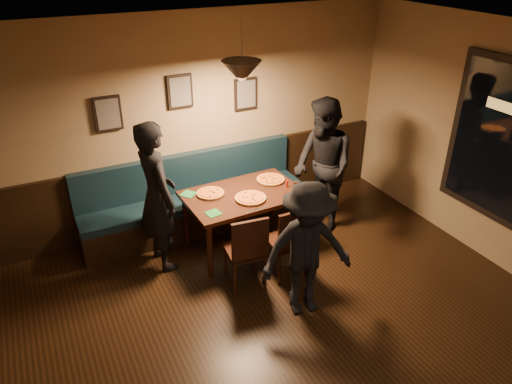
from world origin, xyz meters
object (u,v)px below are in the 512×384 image
chair_near_right (286,239)px  diner_front (307,250)px  booth_bench (194,196)px  diner_left (157,197)px  tabasco_bottle (287,183)px  soda_glass (296,188)px  dining_table (244,220)px  diner_right (323,167)px  chair_near_left (245,249)px

chair_near_right → diner_front: diner_front is taller
diner_front → booth_bench: bearing=112.9°
booth_bench → diner_left: 0.92m
chair_near_right → diner_left: (-1.23, 0.84, 0.45)m
booth_bench → tabasco_bottle: 1.27m
chair_near_right → tabasco_bottle: size_ratio=8.71×
soda_glass → tabasco_bottle: 0.19m
chair_near_right → tabasco_bottle: (0.37, 0.64, 0.35)m
dining_table → diner_right: bearing=-3.7°
tabasco_bottle → chair_near_right: bearing=-120.0°
chair_near_left → tabasco_bottle: 1.11m
booth_bench → tabasco_bottle: (0.98, -0.75, 0.31)m
diner_left → diner_front: diner_left is taller
soda_glass → diner_front: bearing=-115.5°
dining_table → soda_glass: bearing=-27.4°
soda_glass → diner_right: bearing=24.1°
diner_right → tabasco_bottle: (-0.56, -0.06, -0.09)m
chair_near_left → diner_right: diner_right is taller
diner_right → soda_glass: (-0.55, -0.24, -0.06)m
dining_table → diner_left: 1.17m
dining_table → chair_near_right: (0.20, -0.73, 0.08)m
chair_near_right → diner_right: bearing=37.1°
tabasco_bottle → diner_right: bearing=5.6°
chair_near_left → diner_front: diner_front is taller
diner_right → soda_glass: 0.60m
chair_near_right → diner_right: size_ratio=0.52×
dining_table → soda_glass: size_ratio=9.27×
chair_near_left → diner_front: (0.37, -0.68, 0.28)m
soda_glass → tabasco_bottle: bearing=95.4°
diner_left → diner_front: (1.10, -1.48, -0.16)m
diner_front → soda_glass: size_ratio=9.83×
diner_front → soda_glass: bearing=74.1°
diner_right → booth_bench: bearing=-112.4°
dining_table → diner_right: diner_right is taller
diner_left → soda_glass: bearing=-109.2°
chair_near_left → chair_near_right: chair_near_left is taller
dining_table → soda_glass: 0.79m
diner_right → diner_front: size_ratio=1.20×
booth_bench → dining_table: size_ratio=2.11×
diner_left → diner_right: (2.16, -0.15, -0.01)m
soda_glass → tabasco_bottle: soda_glass is taller
booth_bench → chair_near_right: (0.61, -1.39, -0.04)m
dining_table → diner_right: size_ratio=0.79×
diner_right → diner_front: diner_right is taller
dining_table → diner_left: size_ratio=0.78×
chair_near_right → diner_left: bearing=146.2°
chair_near_left → chair_near_right: 0.51m
dining_table → soda_glass: soda_glass is taller
chair_near_left → soda_glass: chair_near_left is taller
booth_bench → diner_left: size_ratio=1.64×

